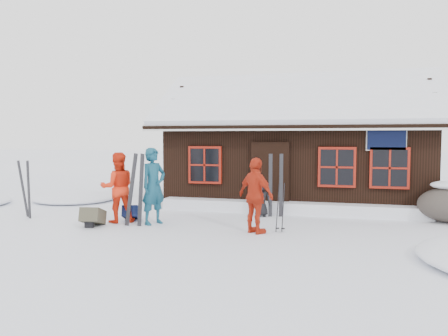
# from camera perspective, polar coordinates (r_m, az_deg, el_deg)

# --- Properties ---
(ground) EXTENTS (120.00, 120.00, 0.00)m
(ground) POSITION_cam_1_polar(r_m,az_deg,el_deg) (10.87, -0.73, -7.60)
(ground) COLOR white
(ground) RESTS_ON ground
(mountain_hut) EXTENTS (8.90, 6.09, 4.42)m
(mountain_hut) POSITION_cam_1_polar(r_m,az_deg,el_deg) (15.31, 9.71, 1.66)
(mountain_hut) COLOR black
(mountain_hut) RESTS_ON ground
(snow_drift) EXTENTS (7.60, 0.60, 0.35)m
(snow_drift) POSITION_cam_1_polar(r_m,az_deg,el_deg) (12.74, 8.55, -5.12)
(snow_drift) COLOR white
(snow_drift) RESTS_ON ground
(snow_mounds) EXTENTS (20.60, 13.20, 0.48)m
(snow_mounds) POSITION_cam_1_polar(r_m,az_deg,el_deg) (12.38, 9.05, -6.22)
(snow_mounds) COLOR white
(snow_mounds) RESTS_ON ground
(skier_teal) EXTENTS (0.74, 0.84, 1.93)m
(skier_teal) POSITION_cam_1_polar(r_m,az_deg,el_deg) (11.13, -9.19, -2.34)
(skier_teal) COLOR navy
(skier_teal) RESTS_ON ground
(skier_orange_left) EXTENTS (1.11, 1.06, 1.81)m
(skier_orange_left) POSITION_cam_1_polar(r_m,az_deg,el_deg) (11.55, -13.72, -2.49)
(skier_orange_left) COLOR red
(skier_orange_left) RESTS_ON ground
(skier_orange_right) EXTENTS (1.08, 0.92, 1.73)m
(skier_orange_right) POSITION_cam_1_polar(r_m,az_deg,el_deg) (9.95, 4.19, -3.63)
(skier_orange_right) COLOR red
(skier_orange_right) RESTS_ON ground
(skier_crouched) EXTENTS (0.52, 0.39, 0.96)m
(skier_crouched) POSITION_cam_1_polar(r_m,az_deg,el_deg) (12.14, 4.92, -4.10)
(skier_crouched) COLOR black
(skier_crouched) RESTS_ON ground
(ski_pair_left) EXTENTS (0.63, 0.24, 1.85)m
(ski_pair_left) POSITION_cam_1_polar(r_m,az_deg,el_deg) (10.93, -11.43, -2.94)
(ski_pair_left) COLOR black
(ski_pair_left) RESTS_ON ground
(ski_pair_mid) EXTENTS (0.55, 0.25, 1.61)m
(ski_pair_mid) POSITION_cam_1_polar(r_m,az_deg,el_deg) (13.13, -24.46, -2.60)
(ski_pair_mid) COLOR black
(ski_pair_mid) RESTS_ON ground
(ski_pair_right) EXTENTS (0.39, 0.13, 1.79)m
(ski_pair_right) POSITION_cam_1_polar(r_m,az_deg,el_deg) (12.12, 6.77, -2.38)
(ski_pair_right) COLOR black
(ski_pair_right) RESTS_ON ground
(ski_poles) EXTENTS (0.21, 0.10, 1.18)m
(ski_poles) POSITION_cam_1_polar(r_m,az_deg,el_deg) (10.21, 7.37, -5.24)
(ski_poles) COLOR black
(ski_poles) RESTS_ON ground
(backpack_blue) EXTENTS (0.54, 0.63, 0.29)m
(backpack_blue) POSITION_cam_1_polar(r_m,az_deg,el_deg) (11.83, -12.02, -6.02)
(backpack_blue) COLOR #0F1A43
(backpack_blue) RESTS_ON ground
(backpack_olive) EXTENTS (0.58, 0.70, 0.34)m
(backpack_olive) POSITION_cam_1_polar(r_m,az_deg,el_deg) (11.29, -16.74, -6.46)
(backpack_olive) COLOR #434030
(backpack_olive) RESTS_ON ground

